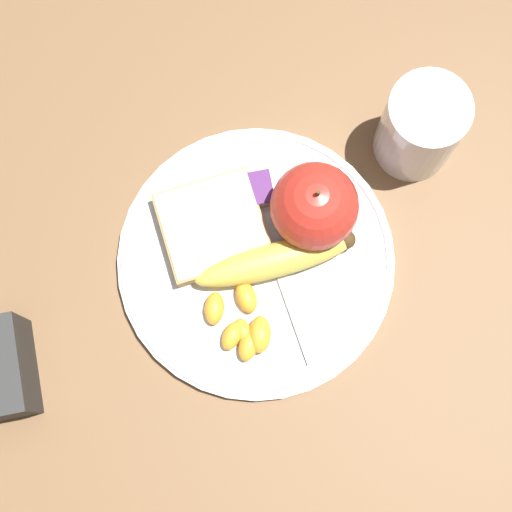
{
  "coord_description": "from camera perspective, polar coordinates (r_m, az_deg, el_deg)",
  "views": [
    {
      "loc": [
        -0.03,
        -0.15,
        0.8
      ],
      "look_at": [
        0.0,
        0.0,
        0.03
      ],
      "focal_mm": 60.0,
      "sensor_mm": 36.0,
      "label": 1
    }
  ],
  "objects": [
    {
      "name": "orange_segment_4",
      "position": [
        0.79,
        -0.85,
        -5.03
      ],
      "size": [
        0.02,
        0.03,
        0.01
      ],
      "color": "#F9A32D",
      "rests_on": "plate"
    },
    {
      "name": "apple",
      "position": [
        0.78,
        3.92,
        3.31
      ],
      "size": [
        0.08,
        0.08,
        0.09
      ],
      "color": "red",
      "rests_on": "plate"
    },
    {
      "name": "orange_segment_5",
      "position": [
        0.78,
        -0.51,
        -6.0
      ],
      "size": [
        0.03,
        0.03,
        0.02
      ],
      "color": "#F9A32D",
      "rests_on": "plate"
    },
    {
      "name": "banana",
      "position": [
        0.79,
        1.37,
        -0.25
      ],
      "size": [
        0.16,
        0.04,
        0.03
      ],
      "color": "#E0CC4C",
      "rests_on": "plate"
    },
    {
      "name": "orange_segment_2",
      "position": [
        0.79,
        -2.79,
        -3.51
      ],
      "size": [
        0.03,
        0.03,
        0.02
      ],
      "color": "#F9A32D",
      "rests_on": "plate"
    },
    {
      "name": "orange_segment_3",
      "position": [
        0.79,
        -0.64,
        -2.75
      ],
      "size": [
        0.02,
        0.03,
        0.02
      ],
      "color": "#F9A32D",
      "rests_on": "plate"
    },
    {
      "name": "bread_slice",
      "position": [
        0.8,
        -2.9,
        1.94
      ],
      "size": [
        0.1,
        0.1,
        0.02
      ],
      "color": "#AB8751",
      "rests_on": "plate"
    },
    {
      "name": "orange_segment_0",
      "position": [
        0.78,
        0.26,
        -5.26
      ],
      "size": [
        0.03,
        0.04,
        0.02
      ],
      "color": "#F9A32D",
      "rests_on": "plate"
    },
    {
      "name": "plate",
      "position": [
        0.81,
        -0.0,
        -0.34
      ],
      "size": [
        0.26,
        0.26,
        0.01
      ],
      "color": "silver",
      "rests_on": "ground_plane"
    },
    {
      "name": "juice_glass",
      "position": [
        0.82,
        10.87,
        8.34
      ],
      "size": [
        0.08,
        0.08,
        0.1
      ],
      "color": "silver",
      "rests_on": "ground_plane"
    },
    {
      "name": "ground_plane",
      "position": [
        0.82,
        -0.0,
        -0.45
      ],
      "size": [
        3.0,
        3.0,
        0.0
      ],
      "primitive_type": "plane",
      "color": "brown"
    },
    {
      "name": "orange_segment_1",
      "position": [
        0.79,
        -1.62,
        -5.33
      ],
      "size": [
        0.03,
        0.03,
        0.02
      ],
      "color": "#F9A32D",
      "rests_on": "plate"
    },
    {
      "name": "fork",
      "position": [
        0.8,
        1.53,
        -0.6
      ],
      "size": [
        0.04,
        0.17,
        0.0
      ],
      "rotation": [
        0.0,
        0.0,
        14.28
      ],
      "color": "silver",
      "rests_on": "plate"
    },
    {
      "name": "jam_packet",
      "position": [
        0.81,
        -0.28,
        4.31
      ],
      "size": [
        0.04,
        0.03,
        0.02
      ],
      "color": "silver",
      "rests_on": "plate"
    }
  ]
}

